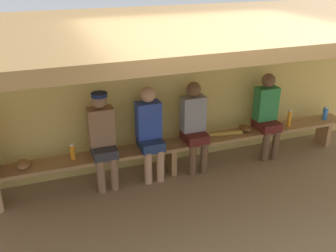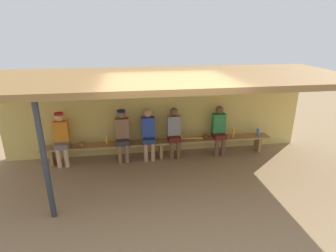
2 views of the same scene
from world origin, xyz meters
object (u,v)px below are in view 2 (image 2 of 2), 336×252
water_bottle_orange (233,133)px  water_bottle_blue (258,132)px  baseball_glove_tan (81,144)px  baseball_bat (188,138)px  player_middle (219,128)px  player_in_blue (62,136)px  water_bottle_green (107,140)px  bench (161,144)px  baseball_glove_worn (206,136)px  player_leftmost (148,132)px  player_shirtless_tan (122,133)px  player_rightmost (174,131)px  support_post (45,163)px

water_bottle_orange → water_bottle_blue: bearing=2.0°
baseball_glove_tan → baseball_bat: bearing=-93.9°
player_middle → water_bottle_blue: size_ratio=5.85×
player_in_blue → water_bottle_green: player_in_blue is taller
player_middle → water_bottle_green: bearing=179.5°
bench → water_bottle_blue: water_bottle_blue is taller
bench → baseball_glove_worn: bearing=1.6°
player_leftmost → player_shirtless_tan: bearing=180.0°
player_rightmost → player_middle: bearing=0.0°
water_bottle_orange → water_bottle_green: bearing=178.9°
water_bottle_blue → player_shirtless_tan: bearing=179.8°
player_rightmost → baseball_bat: (0.39, -0.00, -0.24)m
water_bottle_orange → baseball_glove_tan: (-4.00, 0.05, -0.09)m
player_shirtless_tan → player_in_blue: 1.48m
player_rightmost → baseball_glove_worn: size_ratio=5.56×
player_in_blue → water_bottle_blue: player_in_blue is taller
player_rightmost → baseball_glove_worn: bearing=2.0°
player_rightmost → water_bottle_green: size_ratio=6.05×
player_middle → water_bottle_green: player_middle is taller
bench → baseball_glove_worn: size_ratio=25.00×
player_middle → water_bottle_orange: 0.42m
player_rightmost → water_bottle_orange: player_rightmost is taller
player_leftmost → baseball_glove_tan: 1.71m
water_bottle_blue → baseball_glove_tan: size_ratio=0.95×
player_rightmost → player_in_blue: bearing=180.0°
player_rightmost → water_bottle_blue: 2.35m
player_leftmost → support_post: bearing=-132.5°
player_shirtless_tan → water_bottle_green: player_shirtless_tan is taller
bench → baseball_bat: baseball_bat is taller
player_in_blue → baseball_glove_worn: player_in_blue is taller
player_middle → water_bottle_orange: player_middle is taller
player_shirtless_tan → baseball_glove_tan: size_ratio=5.60×
player_rightmost → water_bottle_orange: 1.63m
player_middle → player_rightmost: bearing=180.0°
player_shirtless_tan → baseball_glove_worn: 2.22m
player_shirtless_tan → player_leftmost: 0.66m
baseball_glove_worn → support_post: bearing=-69.7°
water_bottle_green → player_rightmost: bearing=-0.9°
water_bottle_blue → player_middle: bearing=179.2°
bench → player_shirtless_tan: player_shirtless_tan is taller
player_shirtless_tan → player_middle: 2.56m
player_in_blue → water_bottle_orange: 4.44m
baseball_glove_worn → baseball_bat: (-0.49, -0.03, -0.01)m
baseball_bat → player_middle: bearing=8.2°
player_middle → water_bottle_blue: player_middle is taller
player_shirtless_tan → water_bottle_green: 0.45m
support_post → player_rightmost: 3.37m
player_leftmost → water_bottle_green: (-1.07, 0.03, -0.16)m
bench → water_bottle_blue: bearing=-0.3°
player_in_blue → water_bottle_orange: size_ratio=4.79×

